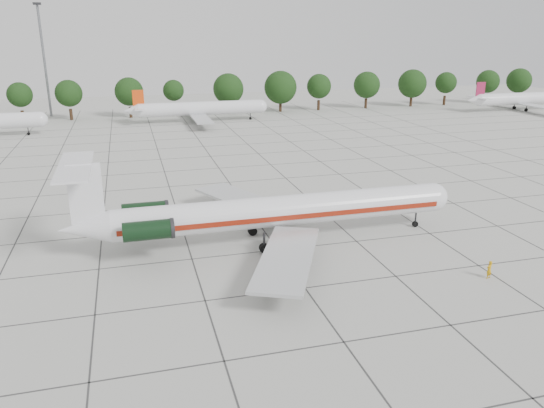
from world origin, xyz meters
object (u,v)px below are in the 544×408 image
Objects in this scene: ground_crew at (489,270)px; bg_airliner_e at (524,99)px; bg_airliner_c at (200,109)px; main_airliner at (264,212)px; floodlight_mast at (43,54)px.

ground_crew is 0.05× the size of bg_airliner_e.
main_airliner is at bearing -93.24° from bg_airliner_c.
main_airliner is at bearing -54.82° from ground_crew.
main_airliner is 72.63m from bg_airliner_c.
bg_airliner_c is 39.27m from floodlight_mast.
main_airliner is 1.49× the size of floodlight_mast.
main_airliner is 1.35× the size of bg_airliner_c.
ground_crew is 112.68m from floodlight_mast.
floodlight_mast is at bearing -83.46° from ground_crew.
ground_crew is 107.43m from bg_airliner_e.
bg_airliner_c is 82.36m from bg_airliner_e.
bg_airliner_c is at bearing 86.48° from main_airliner.
bg_airliner_e is 1.11× the size of floodlight_mast.
floodlight_mast reaches higher than main_airliner.
main_airliner reaches higher than bg_airliner_e.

